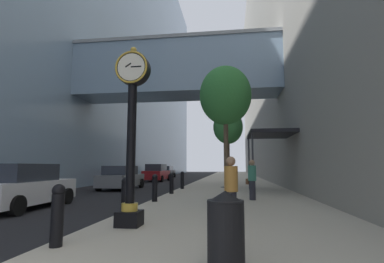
{
  "coord_description": "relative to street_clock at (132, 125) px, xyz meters",
  "views": [
    {
      "loc": [
        3.34,
        -1.09,
        1.53
      ],
      "look_at": [
        1.01,
        16.03,
        3.62
      ],
      "focal_mm": 27.01,
      "sensor_mm": 36.0,
      "label": 1
    }
  ],
  "objects": [
    {
      "name": "building_block_right",
      "position": [
        10.3,
        24.4,
        14.09
      ],
      "size": [
        9.0,
        80.0,
        33.27
      ],
      "color": "gray",
      "rests_on": "ground"
    },
    {
      "name": "car_black_near",
      "position": [
        -6.34,
        31.38,
        -1.77
      ],
      "size": [
        2.12,
        4.69,
        1.58
      ],
      "color": "black",
      "rests_on": "ground"
    },
    {
      "name": "street_tree_mid_near",
      "position": [
        2.21,
        12.93,
        1.61
      ],
      "size": [
        2.01,
        2.01,
        5.2
      ],
      "color": "#333335",
      "rests_on": "sidewalk_right"
    },
    {
      "name": "car_grey_far",
      "position": [
        -4.96,
        12.09,
        -1.78
      ],
      "size": [
        2.03,
        4.46,
        1.56
      ],
      "color": "slate",
      "rests_on": "ground"
    },
    {
      "name": "storefront_awning",
      "position": [
        4.56,
        9.96,
        0.74
      ],
      "size": [
        2.4,
        3.6,
        3.3
      ],
      "color": "black",
      "rests_on": "sidewalk_right"
    },
    {
      "name": "bollard_nearest",
      "position": [
        -0.66,
        -1.84,
        -1.84
      ],
      "size": [
        0.23,
        0.23,
        1.08
      ],
      "color": "black",
      "rests_on": "sidewalk_right"
    },
    {
      "name": "bollard_fourth",
      "position": [
        -0.66,
        8.0,
        -1.84
      ],
      "size": [
        0.23,
        0.23,
        1.08
      ],
      "color": "black",
      "rests_on": "sidewalk_right"
    },
    {
      "name": "building_block_left",
      "position": [
        -13.06,
        24.32,
        16.32
      ],
      "size": [
        23.74,
        80.0,
        37.88
      ],
      "color": "#758EA8",
      "rests_on": "ground"
    },
    {
      "name": "bollard_fifth",
      "position": [
        -0.66,
        11.28,
        -1.84
      ],
      "size": [
        0.23,
        0.23,
        1.08
      ],
      "color": "black",
      "rests_on": "sidewalk_right"
    },
    {
      "name": "car_white_trailing",
      "position": [
        -5.12,
        3.01,
        -1.75
      ],
      "size": [
        2.05,
        4.32,
        1.62
      ],
      "color": "silver",
      "rests_on": "ground"
    },
    {
      "name": "street_clock",
      "position": [
        0.0,
        0.0,
        0.0
      ],
      "size": [
        0.84,
        0.55,
        4.38
      ],
      "color": "black",
      "rests_on": "sidewalk_right"
    },
    {
      "name": "pedestrian_walking",
      "position": [
        3.25,
        5.8,
        -1.53
      ],
      "size": [
        0.51,
        0.51,
        1.67
      ],
      "color": "#23232D",
      "rests_on": "sidewalk_right"
    },
    {
      "name": "street_tree_near",
      "position": [
        2.21,
        4.33,
        1.69
      ],
      "size": [
        2.0,
        2.0,
        5.28
      ],
      "color": "#333335",
      "rests_on": "sidewalk_right"
    },
    {
      "name": "bollard_second",
      "position": [
        -0.66,
        1.44,
        -1.84
      ],
      "size": [
        0.23,
        0.23,
        1.08
      ],
      "color": "black",
      "rests_on": "sidewalk_right"
    },
    {
      "name": "bollard_third",
      "position": [
        -0.66,
        4.72,
        -1.84
      ],
      "size": [
        0.23,
        0.23,
        1.08
      ],
      "color": "black",
      "rests_on": "sidewalk_right"
    },
    {
      "name": "car_red_mid",
      "position": [
        -5.28,
        22.59,
        -1.7
      ],
      "size": [
        2.11,
        4.49,
        1.75
      ],
      "color": "#AD191E",
      "rests_on": "ground"
    },
    {
      "name": "pedestrian_by_clock",
      "position": [
        2.38,
        0.61,
        -1.54
      ],
      "size": [
        0.46,
        0.46,
        1.64
      ],
      "color": "#23232D",
      "rests_on": "sidewalk_right"
    },
    {
      "name": "trash_bin",
      "position": [
        2.3,
        -2.51,
        -1.87
      ],
      "size": [
        0.53,
        0.53,
        1.05
      ],
      "color": "black",
      "rests_on": "sidewalk_right"
    },
    {
      "name": "ground_plane",
      "position": [
        -0.94,
        21.4,
        -2.54
      ],
      "size": [
        110.0,
        110.0,
        0.0
      ],
      "primitive_type": "plane",
      "color": "black",
      "rests_on": "ground"
    },
    {
      "name": "sidewalk_right",
      "position": [
        2.43,
        24.4,
        -2.47
      ],
      "size": [
        6.74,
        80.0,
        0.14
      ],
      "primitive_type": "cube",
      "color": "#BCB29E",
      "rests_on": "ground"
    }
  ]
}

